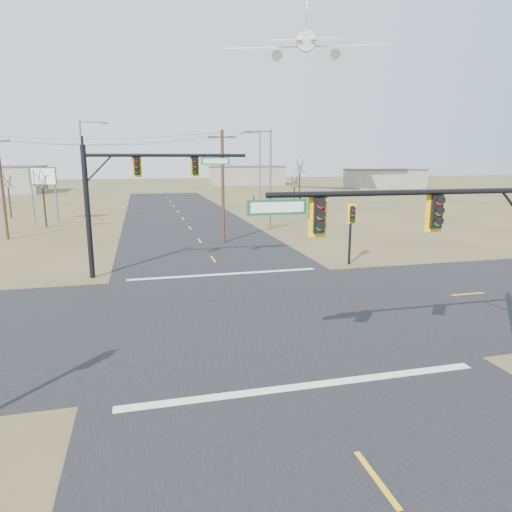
# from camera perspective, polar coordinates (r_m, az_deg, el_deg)

# --- Properties ---
(ground) EXTENTS (320.00, 320.00, 0.00)m
(ground) POSITION_cam_1_polar(r_m,az_deg,el_deg) (21.94, -0.47, -7.04)
(ground) COLOR brown
(ground) RESTS_ON ground
(road_ew) EXTENTS (160.00, 14.00, 0.02)m
(road_ew) POSITION_cam_1_polar(r_m,az_deg,el_deg) (21.94, -0.47, -7.02)
(road_ew) COLOR black
(road_ew) RESTS_ON ground
(road_ns) EXTENTS (14.00, 160.00, 0.02)m
(road_ns) POSITION_cam_1_polar(r_m,az_deg,el_deg) (21.94, -0.47, -7.01)
(road_ns) COLOR black
(road_ns) RESTS_ON ground
(stop_bar_near) EXTENTS (12.00, 0.40, 0.01)m
(stop_bar_near) POSITION_cam_1_polar(r_m,az_deg,el_deg) (15.33, 6.42, -15.80)
(stop_bar_near) COLOR silver
(stop_bar_near) RESTS_ON road_ns
(stop_bar_far) EXTENTS (12.00, 0.40, 0.01)m
(stop_bar_far) POSITION_cam_1_polar(r_m,az_deg,el_deg) (28.98, -3.97, -2.27)
(stop_bar_far) COLOR silver
(stop_bar_far) RESTS_ON road_ns
(mast_arm_near) EXTENTS (10.33, 0.54, 6.75)m
(mast_arm_near) POSITION_cam_1_polar(r_m,az_deg,el_deg) (15.86, 21.98, 3.04)
(mast_arm_near) COLOR black
(mast_arm_near) RESTS_ON ground
(mast_arm_far) EXTENTS (9.87, 0.47, 8.00)m
(mast_arm_far) POSITION_cam_1_polar(r_m,az_deg,el_deg) (28.95, -14.98, 8.74)
(mast_arm_far) COLOR black
(mast_arm_far) RESTS_ON ground
(pedestal_signal_ne) EXTENTS (0.67, 0.59, 4.24)m
(pedestal_signal_ne) POSITION_cam_1_polar(r_m,az_deg,el_deg) (31.74, 11.87, 4.42)
(pedestal_signal_ne) COLOR black
(pedestal_signal_ne) RESTS_ON ground
(utility_pole_near) EXTENTS (2.33, 0.46, 9.57)m
(utility_pole_near) POSITION_cam_1_polar(r_m,az_deg,el_deg) (39.50, -4.17, 8.79)
(utility_pole_near) COLOR #442C1D
(utility_pole_near) RESTS_ON ground
(utility_pole_far) EXTENTS (2.21, 0.79, 9.32)m
(utility_pole_far) POSITION_cam_1_polar(r_m,az_deg,el_deg) (46.99, -29.17, 7.68)
(utility_pole_far) COLOR #442C1D
(utility_pole_far) RESTS_ON ground
(highway_sign) EXTENTS (3.17, 1.30, 6.31)m
(highway_sign) POSITION_cam_1_polar(r_m,az_deg,el_deg) (58.03, -25.06, 8.21)
(highway_sign) COLOR slate
(highway_sign) RESTS_ON ground
(streetlight_a) EXTENTS (2.81, 0.45, 10.04)m
(streetlight_a) POSITION_cam_1_polar(r_m,az_deg,el_deg) (46.40, 1.56, 10.12)
(streetlight_a) COLOR slate
(streetlight_a) RESTS_ON ground
(streetlight_b) EXTENTS (3.09, 0.39, 11.08)m
(streetlight_b) POSITION_cam_1_polar(r_m,az_deg,el_deg) (67.28, 0.30, 11.20)
(streetlight_b) COLOR slate
(streetlight_b) RESTS_ON ground
(streetlight_c) EXTENTS (3.19, 0.29, 11.50)m
(streetlight_c) POSITION_cam_1_polar(r_m,az_deg,el_deg) (56.88, -20.57, 10.55)
(streetlight_c) COLOR slate
(streetlight_c) RESTS_ON ground
(bare_tree_a) EXTENTS (3.09, 3.09, 6.50)m
(bare_tree_a) POSITION_cam_1_polar(r_m,az_deg,el_deg) (53.98, -25.20, 8.73)
(bare_tree_a) COLOR black
(bare_tree_a) RESTS_ON ground
(bare_tree_b) EXTENTS (2.95, 2.95, 5.77)m
(bare_tree_b) POSITION_cam_1_polar(r_m,az_deg,el_deg) (64.44, -28.66, 8.29)
(bare_tree_b) COLOR black
(bare_tree_b) RESTS_ON ground
(bare_tree_c) EXTENTS (2.86, 2.86, 5.61)m
(bare_tree_c) POSITION_cam_1_polar(r_m,az_deg,el_deg) (62.33, 4.83, 9.42)
(bare_tree_c) COLOR black
(bare_tree_c) RESTS_ON ground
(bare_tree_d) EXTENTS (3.10, 3.10, 7.63)m
(bare_tree_d) POSITION_cam_1_polar(r_m,az_deg,el_deg) (70.64, 5.50, 11.13)
(bare_tree_d) COLOR black
(bare_tree_d) RESTS_ON ground
(warehouse_mid) EXTENTS (20.00, 12.00, 5.00)m
(warehouse_mid) POSITION_cam_1_polar(r_m,az_deg,el_deg) (133.63, -1.19, 10.00)
(warehouse_mid) COLOR #9C988A
(warehouse_mid) RESTS_ON ground
(warehouse_right) EXTENTS (18.00, 10.00, 4.50)m
(warehouse_right) POSITION_cam_1_polar(r_m,az_deg,el_deg) (121.11, 15.75, 9.24)
(warehouse_right) COLOR #9C988A
(warehouse_right) RESTS_ON ground
(jet_airliner) EXTENTS (24.59, 25.32, 12.40)m
(jet_airliner) POSITION_cam_1_polar(r_m,az_deg,el_deg) (90.62, 6.29, 24.99)
(jet_airliner) COLOR white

